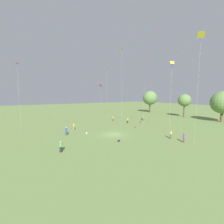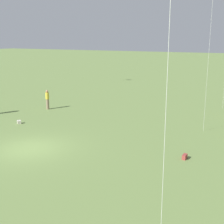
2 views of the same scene
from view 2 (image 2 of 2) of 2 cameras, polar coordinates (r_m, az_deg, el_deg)
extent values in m
plane|color=olive|center=(19.38, -14.61, -6.48)|extent=(240.00, 240.00, 0.00)
cylinder|color=#847056|center=(29.24, -11.69, 1.42)|extent=(0.33, 0.33, 0.94)
cylinder|color=gold|center=(29.09, -11.76, 2.90)|extent=(0.39, 0.39, 0.60)
sphere|color=#A87A56|center=(29.02, -11.80, 3.71)|extent=(0.24, 0.24, 0.24)
cube|color=beige|center=(24.98, -16.63, -1.76)|extent=(0.40, 0.41, 0.25)
cube|color=#933833|center=(17.63, 13.15, -7.97)|extent=(0.41, 0.22, 0.27)
camera|label=1|loc=(32.71, -86.62, 4.33)|focal=24.00mm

